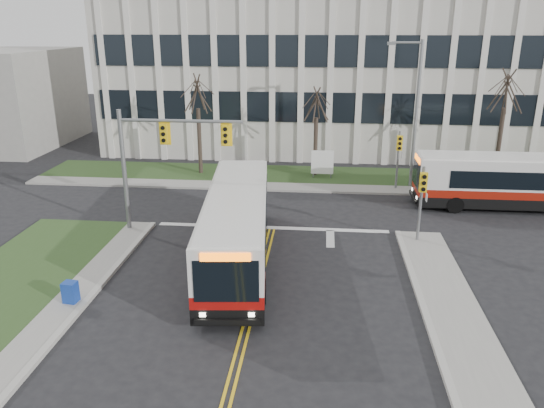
% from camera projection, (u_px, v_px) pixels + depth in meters
% --- Properties ---
extents(ground, '(120.00, 120.00, 0.00)m').
position_uv_depth(ground, '(251.00, 308.00, 19.88)').
color(ground, black).
rests_on(ground, ground).
extents(sidewalk_cross, '(44.00, 1.60, 0.14)m').
position_uv_depth(sidewalk_cross, '(361.00, 189.00, 33.71)').
color(sidewalk_cross, '#9E9B93').
rests_on(sidewalk_cross, ground).
extents(building_lawn, '(44.00, 5.00, 0.12)m').
position_uv_depth(building_lawn, '(358.00, 177.00, 36.35)').
color(building_lawn, '#2E4A1F').
rests_on(building_lawn, ground).
extents(office_building, '(40.00, 16.00, 12.00)m').
position_uv_depth(office_building, '(354.00, 73.00, 45.72)').
color(office_building, beige).
rests_on(office_building, ground).
extents(mast_arm_signal, '(6.11, 0.38, 6.20)m').
position_uv_depth(mast_arm_signal, '(155.00, 150.00, 25.75)').
color(mast_arm_signal, slate).
rests_on(mast_arm_signal, ground).
extents(signal_pole_near, '(0.34, 0.39, 3.80)m').
position_uv_depth(signal_pole_near, '(422.00, 194.00, 24.91)').
color(signal_pole_near, slate).
rests_on(signal_pole_near, ground).
extents(signal_pole_far, '(0.34, 0.39, 3.80)m').
position_uv_depth(signal_pole_far, '(399.00, 152.00, 32.91)').
color(signal_pole_far, slate).
rests_on(signal_pole_far, ground).
extents(streetlight, '(2.15, 0.25, 9.20)m').
position_uv_depth(streetlight, '(414.00, 107.00, 32.71)').
color(streetlight, slate).
rests_on(streetlight, ground).
extents(directory_sign, '(1.50, 0.12, 2.00)m').
position_uv_depth(directory_sign, '(322.00, 163.00, 35.75)').
color(directory_sign, slate).
rests_on(directory_sign, ground).
extents(tree_left, '(1.80, 1.80, 7.70)m').
position_uv_depth(tree_left, '(198.00, 95.00, 35.58)').
color(tree_left, '#42352B').
rests_on(tree_left, ground).
extents(tree_mid, '(1.80, 1.80, 6.82)m').
position_uv_depth(tree_mid, '(317.00, 106.00, 35.24)').
color(tree_mid, '#42352B').
rests_on(tree_mid, ground).
extents(tree_right, '(1.80, 1.80, 8.25)m').
position_uv_depth(tree_right, '(506.00, 93.00, 33.63)').
color(tree_right, '#42352B').
rests_on(tree_right, ground).
extents(bus_main, '(3.68, 11.92, 3.13)m').
position_uv_depth(bus_main, '(237.00, 229.00, 23.25)').
color(bus_main, silver).
rests_on(bus_main, ground).
extents(bus_cross, '(11.29, 2.46, 3.01)m').
position_uv_depth(bus_cross, '(517.00, 183.00, 30.01)').
color(bus_cross, silver).
rests_on(bus_cross, ground).
extents(newspaper_box_blue, '(0.55, 0.50, 0.95)m').
position_uv_depth(newspaper_box_blue, '(71.00, 294.00, 19.93)').
color(newspaper_box_blue, '#153696').
rests_on(newspaper_box_blue, ground).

